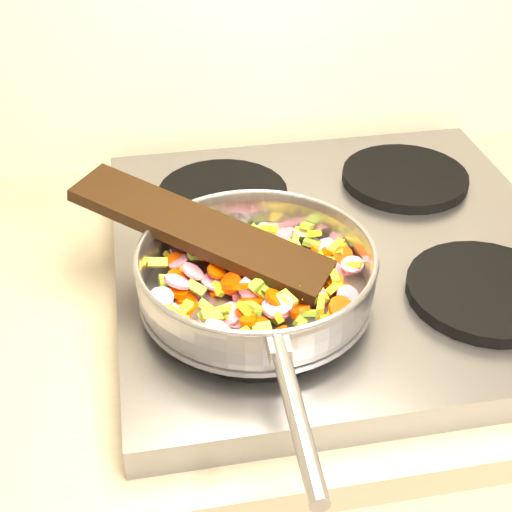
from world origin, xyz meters
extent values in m
cube|color=#939399|center=(-0.70, 1.67, 0.92)|extent=(0.60, 0.60, 0.04)
cylinder|color=black|center=(-0.84, 1.52, 0.95)|extent=(0.19, 0.19, 0.02)
cylinder|color=black|center=(-0.56, 1.52, 0.95)|extent=(0.19, 0.19, 0.02)
cylinder|color=black|center=(-0.84, 1.81, 0.95)|extent=(0.19, 0.19, 0.02)
cylinder|color=black|center=(-0.56, 1.81, 0.95)|extent=(0.19, 0.19, 0.02)
cylinder|color=#9E9EA5|center=(-0.84, 1.56, 0.96)|extent=(0.28, 0.28, 0.01)
torus|color=#9E9EA5|center=(-0.84, 1.56, 0.99)|extent=(0.32, 0.32, 0.06)
torus|color=#9E9EA5|center=(-0.84, 1.56, 1.02)|extent=(0.28, 0.28, 0.01)
cylinder|color=#9E9EA5|center=(-0.84, 1.33, 1.01)|extent=(0.02, 0.19, 0.02)
cube|color=#9E9EA5|center=(-0.84, 1.41, 1.01)|extent=(0.02, 0.03, 0.02)
cylinder|color=#D61460|center=(-0.84, 1.54, 0.98)|extent=(0.04, 0.03, 0.03)
cube|color=#80A32C|center=(-0.84, 1.54, 0.99)|extent=(0.02, 0.02, 0.01)
cube|color=#80A32C|center=(-0.82, 1.50, 0.97)|extent=(0.02, 0.02, 0.01)
cylinder|color=#D61460|center=(-0.92, 1.60, 0.98)|extent=(0.03, 0.03, 0.02)
cube|color=#80A32C|center=(-0.85, 1.64, 0.97)|extent=(0.02, 0.02, 0.01)
cube|color=yellow|center=(-0.72, 1.56, 0.98)|extent=(0.02, 0.02, 0.02)
cube|color=yellow|center=(-0.82, 1.49, 0.98)|extent=(0.01, 0.02, 0.02)
cube|color=yellow|center=(-0.79, 1.61, 0.97)|extent=(0.02, 0.03, 0.02)
cube|color=#80A32C|center=(-0.90, 1.61, 0.99)|extent=(0.03, 0.02, 0.01)
cube|color=#80A32C|center=(-0.77, 1.47, 0.97)|extent=(0.02, 0.02, 0.01)
cylinder|color=#FF4200|center=(-0.89, 1.47, 0.96)|extent=(0.03, 0.03, 0.01)
cylinder|color=#FF4200|center=(-0.83, 1.46, 0.98)|extent=(0.03, 0.03, 0.02)
cube|color=yellow|center=(-0.84, 1.48, 0.97)|extent=(0.02, 0.02, 0.02)
cylinder|color=#D61460|center=(-0.91, 1.58, 0.98)|extent=(0.03, 0.04, 0.02)
cylinder|color=#FF4200|center=(-0.81, 1.62, 0.98)|extent=(0.03, 0.02, 0.01)
cube|color=yellow|center=(-0.87, 1.67, 0.98)|extent=(0.02, 0.03, 0.02)
cube|color=#80A32C|center=(-0.95, 1.52, 0.97)|extent=(0.02, 0.02, 0.01)
cylinder|color=#FF4200|center=(-0.86, 1.59, 0.98)|extent=(0.03, 0.03, 0.01)
cube|color=#80A32C|center=(-0.81, 1.51, 0.99)|extent=(0.02, 0.03, 0.01)
cylinder|color=#D61460|center=(-0.88, 1.65, 0.97)|extent=(0.05, 0.05, 0.02)
cube|color=yellow|center=(-0.74, 1.52, 0.97)|extent=(0.03, 0.01, 0.01)
cylinder|color=#D61460|center=(-0.82, 1.50, 0.98)|extent=(0.04, 0.04, 0.01)
cube|color=yellow|center=(-0.93, 1.56, 0.97)|extent=(0.02, 0.01, 0.02)
cube|color=#80A32C|center=(-0.85, 1.63, 0.97)|extent=(0.02, 0.02, 0.01)
cube|color=#80A32C|center=(-0.88, 1.50, 0.99)|extent=(0.02, 0.02, 0.02)
cube|color=yellow|center=(-0.77, 1.50, 0.98)|extent=(0.02, 0.03, 0.01)
cube|color=yellow|center=(-0.93, 1.63, 0.97)|extent=(0.02, 0.03, 0.02)
cube|color=#80A32C|center=(-0.86, 1.48, 0.97)|extent=(0.02, 0.02, 0.01)
cylinder|color=#D61460|center=(-0.91, 1.65, 0.98)|extent=(0.04, 0.03, 0.03)
cube|color=yellow|center=(-0.74, 1.62, 0.97)|extent=(0.02, 0.02, 0.01)
cylinder|color=#D61460|center=(-0.72, 1.56, 0.98)|extent=(0.04, 0.04, 0.01)
cube|color=yellow|center=(-0.76, 1.49, 0.97)|extent=(0.02, 0.03, 0.01)
cylinder|color=#FF4200|center=(-0.83, 1.59, 0.99)|extent=(0.04, 0.04, 0.02)
cube|color=#80A32C|center=(-0.88, 1.62, 0.98)|extent=(0.03, 0.02, 0.02)
cube|color=yellow|center=(-0.87, 1.46, 0.99)|extent=(0.01, 0.02, 0.01)
cube|color=#80A32C|center=(-0.94, 1.52, 0.98)|extent=(0.02, 0.02, 0.01)
cube|color=#80A32C|center=(-0.83, 1.53, 0.98)|extent=(0.02, 0.02, 0.02)
cube|color=yellow|center=(-0.92, 1.59, 0.97)|extent=(0.02, 0.02, 0.01)
cylinder|color=#D61460|center=(-0.73, 1.61, 0.97)|extent=(0.04, 0.04, 0.01)
cube|color=yellow|center=(-0.75, 1.60, 0.98)|extent=(0.02, 0.02, 0.02)
cube|color=#80A32C|center=(-0.86, 1.66, 0.99)|extent=(0.02, 0.01, 0.01)
cube|color=yellow|center=(-0.75, 1.63, 0.99)|extent=(0.02, 0.02, 0.01)
cube|color=yellow|center=(-0.95, 1.60, 0.99)|extent=(0.02, 0.01, 0.02)
cylinder|color=#FF4200|center=(-0.75, 1.49, 0.98)|extent=(0.03, 0.03, 0.02)
cylinder|color=#FF4200|center=(-0.85, 1.51, 0.97)|extent=(0.03, 0.04, 0.03)
cube|color=#80A32C|center=(-0.80, 1.46, 0.99)|extent=(0.03, 0.02, 0.02)
cube|color=yellow|center=(-0.86, 1.64, 0.98)|extent=(0.01, 0.02, 0.02)
cylinder|color=#FF4200|center=(-0.85, 1.57, 0.96)|extent=(0.04, 0.04, 0.02)
cube|color=yellow|center=(-0.85, 1.53, 0.97)|extent=(0.01, 0.02, 0.01)
cube|color=#80A32C|center=(-0.81, 1.54, 0.97)|extent=(0.03, 0.03, 0.02)
cylinder|color=#FF4200|center=(-0.93, 1.58, 0.98)|extent=(0.03, 0.03, 0.01)
cube|color=#80A32C|center=(-0.91, 1.56, 0.98)|extent=(0.02, 0.02, 0.02)
cylinder|color=#FF4200|center=(-0.92, 1.55, 0.97)|extent=(0.03, 0.04, 0.02)
cylinder|color=#D61460|center=(-0.83, 1.65, 0.97)|extent=(0.03, 0.03, 0.02)
cube|color=yellow|center=(-0.77, 1.49, 0.97)|extent=(0.03, 0.02, 0.02)
cylinder|color=#D61460|center=(-0.73, 1.57, 0.96)|extent=(0.04, 0.04, 0.02)
cube|color=yellow|center=(-0.78, 1.51, 0.98)|extent=(0.02, 0.01, 0.01)
cube|color=yellow|center=(-0.80, 1.66, 0.97)|extent=(0.01, 0.02, 0.02)
cube|color=#80A32C|center=(-0.79, 1.53, 0.98)|extent=(0.02, 0.02, 0.02)
cube|color=#80A32C|center=(-0.80, 1.57, 0.97)|extent=(0.02, 0.02, 0.01)
cylinder|color=#D61460|center=(-0.88, 1.51, 0.96)|extent=(0.05, 0.05, 0.02)
cube|color=#80A32C|center=(-0.90, 1.52, 0.98)|extent=(0.02, 0.02, 0.02)
cylinder|color=#D61460|center=(-0.88, 1.57, 0.97)|extent=(0.04, 0.04, 0.01)
cube|color=#80A32C|center=(-0.81, 1.45, 0.98)|extent=(0.01, 0.03, 0.01)
cube|color=#80A32C|center=(-0.80, 1.47, 0.98)|extent=(0.02, 0.02, 0.01)
cube|color=#80A32C|center=(-0.90, 1.49, 0.99)|extent=(0.03, 0.02, 0.01)
cube|color=#80A32C|center=(-0.85, 1.67, 0.98)|extent=(0.02, 0.02, 0.02)
cylinder|color=#D61460|center=(-0.76, 1.65, 0.98)|extent=(0.05, 0.05, 0.01)
cylinder|color=#FF4200|center=(-0.87, 1.56, 0.98)|extent=(0.02, 0.03, 0.03)
cylinder|color=#FF4200|center=(-0.72, 1.59, 0.98)|extent=(0.03, 0.02, 0.03)
cylinder|color=#D61460|center=(-0.74, 1.56, 0.98)|extent=(0.04, 0.04, 0.02)
cube|color=yellow|center=(-0.88, 1.56, 0.97)|extent=(0.02, 0.02, 0.02)
cube|color=yellow|center=(-0.83, 1.44, 0.98)|extent=(0.02, 0.03, 0.02)
cube|color=#80A32C|center=(-0.88, 1.65, 0.98)|extent=(0.02, 0.02, 0.02)
cube|color=#80A32C|center=(-0.85, 1.50, 0.99)|extent=(0.02, 0.02, 0.01)
cube|color=yellow|center=(-0.93, 1.56, 0.97)|extent=(0.01, 0.03, 0.01)
cube|color=yellow|center=(-0.92, 1.50, 0.97)|extent=(0.01, 0.02, 0.01)
cube|color=yellow|center=(-0.80, 1.65, 0.98)|extent=(0.02, 0.02, 0.01)
cube|color=yellow|center=(-0.92, 1.51, 0.98)|extent=(0.02, 0.02, 0.02)
cylinder|color=#FF4200|center=(-0.81, 1.60, 0.97)|extent=(0.03, 0.03, 0.01)
cube|color=#80A32C|center=(-0.72, 1.59, 0.98)|extent=(0.02, 0.02, 0.01)
cube|color=#80A32C|center=(-0.75, 1.65, 0.99)|extent=(0.02, 0.02, 0.01)
cylinder|color=#FF4200|center=(-0.85, 1.52, 0.97)|extent=(0.04, 0.04, 0.02)
cylinder|color=#D61460|center=(-0.85, 1.54, 0.97)|extent=(0.04, 0.04, 0.02)
cylinder|color=#FF4200|center=(-0.75, 1.61, 0.97)|extent=(0.03, 0.03, 0.02)
cylinder|color=#D61460|center=(-0.79, 1.55, 0.98)|extent=(0.03, 0.03, 0.02)
cylinder|color=#FF4200|center=(-0.86, 1.59, 0.98)|extent=(0.03, 0.03, 0.01)
cube|color=yellow|center=(-0.83, 1.58, 0.99)|extent=(0.02, 0.02, 0.02)
cylinder|color=#FF4200|center=(-0.83, 1.63, 0.97)|extent=(0.03, 0.03, 0.02)
cylinder|color=#D61460|center=(-0.79, 1.54, 0.98)|extent=(0.04, 0.04, 0.01)
cube|color=yellow|center=(-0.75, 1.54, 0.98)|extent=(0.01, 0.02, 0.01)
cylinder|color=#D61460|center=(-0.87, 1.51, 0.97)|extent=(0.04, 0.04, 0.02)
cylinder|color=#D61460|center=(-0.83, 1.45, 0.96)|extent=(0.04, 0.04, 0.02)
cylinder|color=#D61460|center=(-0.86, 1.62, 0.97)|extent=(0.05, 0.04, 0.03)
cube|color=yellow|center=(-0.80, 1.62, 0.98)|extent=(0.02, 0.02, 0.01)
cylinder|color=#FF4200|center=(-0.80, 1.51, 0.96)|extent=(0.04, 0.04, 0.01)
cube|color=yellow|center=(-0.94, 1.52, 0.98)|extent=(0.02, 0.02, 0.02)
cylinder|color=#FF4200|center=(-0.89, 1.62, 0.98)|extent=(0.03, 0.03, 0.02)
cylinder|color=#D61460|center=(-0.94, 1.52, 0.97)|extent=(0.04, 0.04, 0.02)
cylinder|color=#FF4200|center=(-0.90, 1.64, 0.98)|extent=(0.03, 0.03, 0.02)
cylinder|color=#D61460|center=(-0.92, 1.47, 0.97)|extent=(0.04, 0.04, 0.03)
cylinder|color=#FF4200|center=(-0.82, 1.63, 0.97)|extent=(0.03, 0.03, 0.02)
cylinder|color=#FF4200|center=(-0.93, 1.55, 0.98)|extent=(0.03, 0.03, 0.01)
cube|color=yellow|center=(-0.86, 1.50, 0.98)|extent=(0.02, 0.03, 0.01)
cube|color=#80A32C|center=(-0.81, 1.64, 0.97)|extent=(0.01, 0.03, 0.02)
cylinder|color=#FF4200|center=(-0.82, 1.51, 0.99)|extent=(0.03, 0.03, 0.02)
cylinder|color=#D61460|center=(-0.81, 1.45, 0.97)|extent=(0.04, 0.05, 0.03)
cylinder|color=#D61460|center=(-0.78, 1.66, 0.96)|extent=(0.04, 0.04, 0.02)
cylinder|color=#D61460|center=(-0.82, 1.50, 0.98)|extent=(0.04, 0.04, 0.01)
cylinder|color=#FF4200|center=(-0.93, 1.61, 0.98)|extent=(0.03, 0.02, 0.02)
cube|color=yellow|center=(-0.89, 1.51, 0.97)|extent=(0.03, 0.02, 0.02)
cube|color=yellow|center=(-0.93, 1.53, 0.97)|extent=(0.02, 0.03, 0.01)
cube|color=#80A32C|center=(-0.79, 1.53, 0.98)|extent=(0.02, 0.02, 0.01)
cylinder|color=#FF4200|center=(-0.88, 1.58, 0.98)|extent=(0.03, 0.03, 0.02)
cube|color=yellow|center=(-0.86, 1.46, 0.98)|extent=(0.02, 0.02, 0.01)
cube|color=#80A32C|center=(-0.94, 1.58, 0.97)|extent=(0.01, 0.03, 0.01)
cylinder|color=#D61460|center=(-0.83, 1.63, 0.97)|extent=(0.05, 0.05, 0.01)
cube|color=yellow|center=(-0.79, 1.61, 0.98)|extent=(0.02, 0.03, 0.02)
cube|color=#80A32C|center=(-0.75, 1.58, 0.98)|extent=(0.02, 0.02, 0.02)
cube|color=#80A32C|center=(-0.79, 1.48, 0.99)|extent=(0.02, 0.02, 0.02)
cylinder|color=#D61460|center=(-0.89, 1.47, 0.98)|extent=(0.04, 0.05, 0.02)
cylinder|color=#FF4200|center=(-0.86, 1.54, 0.99)|extent=(0.04, 0.04, 0.03)
cylinder|color=#FF4200|center=(-0.75, 1.55, 0.97)|extent=(0.03, 0.03, 0.01)
cube|color=#80A32C|center=(-0.80, 1.55, 0.98)|extent=(0.02, 0.02, 0.01)
cube|color=#80A32C|center=(-0.76, 1.65, 0.98)|extent=(0.02, 0.02, 0.02)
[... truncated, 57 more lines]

